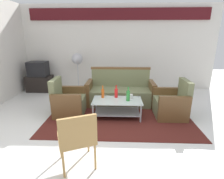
# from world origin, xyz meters

# --- Properties ---
(ground_plane) EXTENTS (14.00, 14.00, 0.00)m
(ground_plane) POSITION_xyz_m (0.00, 0.00, 0.00)
(ground_plane) COLOR white
(wall_back) EXTENTS (6.52, 0.19, 2.80)m
(wall_back) POSITION_xyz_m (0.00, 3.05, 1.48)
(wall_back) COLOR silver
(wall_back) RESTS_ON ground
(rug) EXTENTS (3.21, 2.25, 0.01)m
(rug) POSITION_xyz_m (0.04, 0.75, 0.01)
(rug) COLOR #511E19
(rug) RESTS_ON ground
(couch) EXTENTS (1.80, 0.74, 0.96)m
(couch) POSITION_xyz_m (0.08, 1.48, 0.32)
(couch) COLOR #6B704C
(couch) RESTS_ON rug
(armchair_left) EXTENTS (0.72, 0.78, 0.85)m
(armchair_left) POSITION_xyz_m (-1.15, 0.76, 0.29)
(armchair_left) COLOR #6B704C
(armchair_left) RESTS_ON rug
(armchair_right) EXTENTS (0.70, 0.76, 0.85)m
(armchair_right) POSITION_xyz_m (1.24, 0.73, 0.29)
(armchair_right) COLOR #6B704C
(armchair_right) RESTS_ON rug
(coffee_table) EXTENTS (1.10, 0.60, 0.40)m
(coffee_table) POSITION_xyz_m (-0.00, 0.63, 0.27)
(coffee_table) COLOR silver
(coffee_table) RESTS_ON rug
(bottle_green) EXTENTS (0.08, 0.08, 0.32)m
(bottle_green) POSITION_xyz_m (0.24, 0.60, 0.53)
(bottle_green) COLOR #2D8C38
(bottle_green) RESTS_ON coffee_table
(bottle_red) EXTENTS (0.08, 0.08, 0.29)m
(bottle_red) POSITION_xyz_m (-0.03, 0.81, 0.52)
(bottle_red) COLOR red
(bottle_red) RESTS_ON coffee_table
(bottle_orange) EXTENTS (0.07, 0.07, 0.29)m
(bottle_orange) POSITION_xyz_m (-0.34, 0.79, 0.52)
(bottle_orange) COLOR #D85919
(bottle_orange) RESTS_ON coffee_table
(cup) EXTENTS (0.08, 0.08, 0.10)m
(cup) POSITION_xyz_m (0.32, 0.75, 0.46)
(cup) COLOR silver
(cup) RESTS_ON coffee_table
(tv_stand) EXTENTS (0.80, 0.50, 0.52)m
(tv_stand) POSITION_xyz_m (-2.64, 2.55, 0.26)
(tv_stand) COLOR black
(tv_stand) RESTS_ON ground
(television) EXTENTS (0.60, 0.45, 0.48)m
(television) POSITION_xyz_m (-2.64, 2.55, 0.76)
(television) COLOR black
(television) RESTS_ON tv_stand
(pedestal_fan) EXTENTS (0.36, 0.36, 1.27)m
(pedestal_fan) POSITION_xyz_m (-1.33, 2.60, 1.01)
(pedestal_fan) COLOR #2D2D33
(pedestal_fan) RESTS_ON ground
(wicker_chair) EXTENTS (0.63, 0.63, 0.84)m
(wicker_chair) POSITION_xyz_m (-0.52, -1.01, 0.49)
(wicker_chair) COLOR #AD844C
(wicker_chair) RESTS_ON ground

